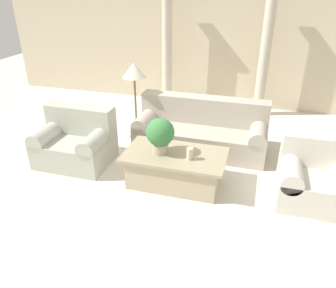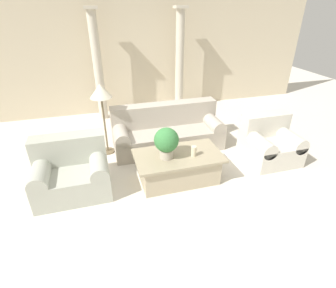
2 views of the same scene
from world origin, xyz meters
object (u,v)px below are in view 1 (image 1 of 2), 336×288
coffee_table (175,168)px  floor_lamp (134,75)px  armchair (315,176)px  sofa_long (201,130)px  loveseat (76,141)px  potted_plant (160,134)px

coffee_table → floor_lamp: floor_lamp is taller
coffee_table → armchair: (1.86, 0.18, 0.10)m
coffee_table → floor_lamp: 1.90m
coffee_table → armchair: armchair is taller
coffee_table → sofa_long: bearing=83.1°
loveseat → floor_lamp: 1.49m
sofa_long → coffee_table: (-0.14, -1.17, -0.10)m
loveseat → potted_plant: bearing=-8.1°
coffee_table → potted_plant: 0.56m
sofa_long → armchair: sofa_long is taller
loveseat → armchair: bearing=-0.2°
coffee_table → armchair: 1.87m
potted_plant → armchair: 2.12m
armchair → floor_lamp: bearing=159.7°
loveseat → potted_plant: size_ratio=2.20×
armchair → potted_plant: bearing=-174.5°
loveseat → armchair: size_ratio=1.22×
sofa_long → floor_lamp: floor_lamp is taller
sofa_long → potted_plant: potted_plant is taller
potted_plant → floor_lamp: 1.60m
coffee_table → floor_lamp: size_ratio=1.02×
sofa_long → loveseat: same height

